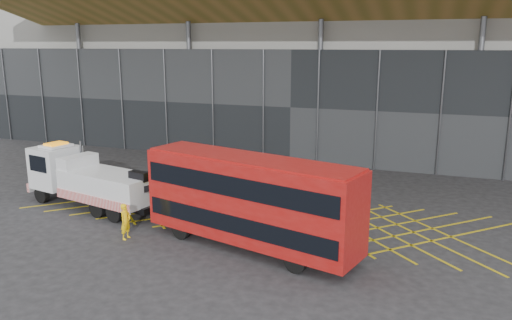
% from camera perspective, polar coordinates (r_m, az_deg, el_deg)
% --- Properties ---
extents(ground_plane, '(120.00, 120.00, 0.00)m').
position_cam_1_polar(ground_plane, '(26.79, -7.18, -5.19)').
color(ground_plane, '#242426').
extents(road_markings, '(24.76, 7.16, 0.01)m').
position_cam_1_polar(road_markings, '(25.28, 0.96, -6.20)').
color(road_markings, gold).
rests_on(road_markings, ground_plane).
extents(construction_building, '(55.00, 23.97, 18.00)m').
position_cam_1_polar(construction_building, '(42.12, 6.75, 13.86)').
color(construction_building, gray).
rests_on(construction_building, ground_plane).
extents(recovery_truck, '(9.32, 3.85, 3.24)m').
position_cam_1_polar(recovery_truck, '(27.43, -18.70, -2.10)').
color(recovery_truck, black).
rests_on(recovery_truck, ground_plane).
extents(bus_towed, '(9.82, 4.58, 3.90)m').
position_cam_1_polar(bus_towed, '(20.61, -0.73, -4.39)').
color(bus_towed, '#9E0F0C').
rests_on(bus_towed, ground_plane).
extents(worker, '(0.40, 0.60, 1.61)m').
position_cam_1_polar(worker, '(22.69, -14.68, -6.80)').
color(worker, yellow).
rests_on(worker, ground_plane).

